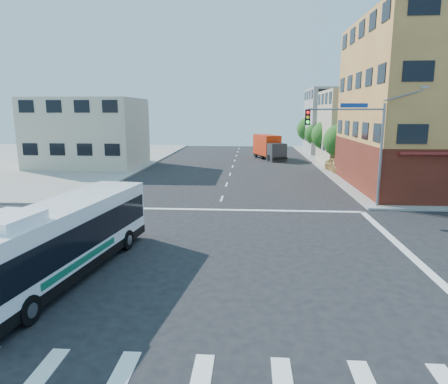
{
  "coord_description": "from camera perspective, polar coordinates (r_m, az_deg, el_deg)",
  "views": [
    {
      "loc": [
        2.15,
        -16.37,
        6.44
      ],
      "look_at": [
        0.71,
        5.05,
        2.12
      ],
      "focal_mm": 32.0,
      "sensor_mm": 36.0,
      "label": 1
    }
  ],
  "objects": [
    {
      "name": "transit_bus",
      "position": [
        16.91,
        -22.27,
        -6.19
      ],
      "size": [
        3.76,
        11.14,
        3.23
      ],
      "rotation": [
        0.0,
        0.0,
        -0.13
      ],
      "color": "black",
      "rests_on": "ground"
    },
    {
      "name": "signal_mast_ne",
      "position": [
        27.91,
        18.4,
        7.81
      ],
      "size": [
        7.91,
        1.13,
        8.07
      ],
      "color": "gray",
      "rests_on": "ground"
    },
    {
      "name": "ground",
      "position": [
        17.73,
        -3.43,
        -9.95
      ],
      "size": [
        120.0,
        120.0,
        0.0
      ],
      "primitive_type": "plane",
      "color": "black",
      "rests_on": "ground"
    },
    {
      "name": "street_tree_a",
      "position": [
        45.45,
        16.37,
        7.33
      ],
      "size": [
        3.6,
        3.6,
        5.53
      ],
      "color": "#3D2616",
      "rests_on": "ground"
    },
    {
      "name": "building_east_far",
      "position": [
        66.06,
        17.07,
        9.65
      ],
      "size": [
        12.06,
        10.06,
        10.0
      ],
      "color": "#9F9F9A",
      "rests_on": "ground"
    },
    {
      "name": "parked_car",
      "position": [
        44.88,
        15.96,
        3.71
      ],
      "size": [
        2.34,
        4.78,
        1.57
      ],
      "primitive_type": "imported",
      "rotation": [
        0.0,
        0.0,
        0.11
      ],
      "color": "#B68942",
      "rests_on": "ground"
    },
    {
      "name": "building_east_near",
      "position": [
        52.53,
        20.49,
        8.57
      ],
      "size": [
        12.06,
        10.06,
        9.0
      ],
      "color": "tan",
      "rests_on": "ground"
    },
    {
      "name": "street_tree_b",
      "position": [
        53.27,
        14.54,
        8.13
      ],
      "size": [
        3.8,
        3.8,
        5.79
      ],
      "color": "#3D2616",
      "rests_on": "ground"
    },
    {
      "name": "box_truck",
      "position": [
        55.65,
        6.46,
        6.32
      ],
      "size": [
        4.48,
        7.59,
        3.29
      ],
      "rotation": [
        0.0,
        0.0,
        0.35
      ],
      "color": "#252429",
      "rests_on": "ground"
    },
    {
      "name": "building_west",
      "position": [
        50.22,
        -18.78,
        8.01
      ],
      "size": [
        12.06,
        10.06,
        8.0
      ],
      "color": "beige",
      "rests_on": "ground"
    },
    {
      "name": "street_tree_d",
      "position": [
        69.04,
        12.12,
        9.01
      ],
      "size": [
        4.0,
        4.0,
        6.03
      ],
      "color": "#3D2616",
      "rests_on": "ground"
    },
    {
      "name": "street_tree_c",
      "position": [
        61.15,
        13.16,
        8.3
      ],
      "size": [
        3.4,
        3.4,
        5.29
      ],
      "color": "#3D2616",
      "rests_on": "ground"
    }
  ]
}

